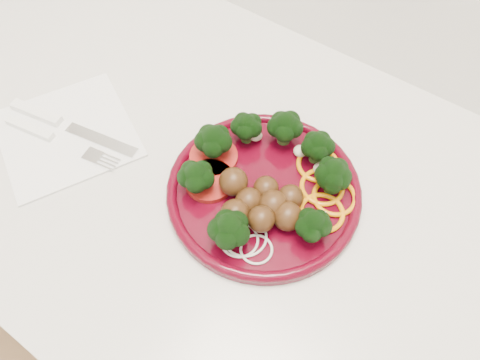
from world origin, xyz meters
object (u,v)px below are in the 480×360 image
Objects in this scene: plate at (268,184)px; napkin at (67,134)px; fork at (42,134)px; knife at (56,121)px.

plate is 1.42× the size of napkin.
plate is 1.37× the size of fork.
fork is (-0.02, -0.02, 0.01)m from napkin.
napkin is at bearing 33.31° from fork.
knife is 1.13× the size of fork.
plate reaches higher than napkin.
knife reaches higher than fork.
napkin is (-0.28, -0.08, -0.02)m from plate.
napkin is 0.03m from fork.
fork is at bearing -161.04° from plate.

